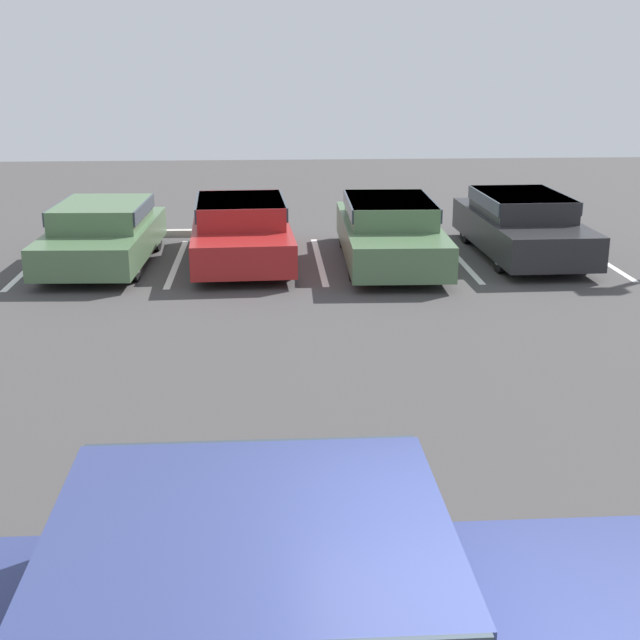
% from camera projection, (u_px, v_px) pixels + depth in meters
% --- Properties ---
extents(stall_stripe_a, '(0.12, 4.01, 0.01)m').
position_uv_depth(stall_stripe_a, '(32.00, 265.00, 17.01)').
color(stall_stripe_a, white).
rests_on(stall_stripe_a, ground_plane).
extents(stall_stripe_b, '(0.12, 4.01, 0.01)m').
position_uv_depth(stall_stripe_b, '(177.00, 263.00, 17.17)').
color(stall_stripe_b, white).
rests_on(stall_stripe_b, ground_plane).
extents(stall_stripe_c, '(0.12, 4.01, 0.01)m').
position_uv_depth(stall_stripe_c, '(319.00, 261.00, 17.32)').
color(stall_stripe_c, white).
rests_on(stall_stripe_c, ground_plane).
extents(stall_stripe_d, '(0.12, 4.01, 0.01)m').
position_uv_depth(stall_stripe_d, '(459.00, 259.00, 17.48)').
color(stall_stripe_d, white).
rests_on(stall_stripe_d, ground_plane).
extents(stall_stripe_e, '(0.12, 4.01, 0.01)m').
position_uv_depth(stall_stripe_e, '(596.00, 257.00, 17.64)').
color(stall_stripe_e, white).
rests_on(stall_stripe_e, ground_plane).
extents(parked_sedan_a, '(1.94, 4.32, 1.18)m').
position_uv_depth(parked_sedan_a, '(103.00, 232.00, 16.85)').
color(parked_sedan_a, '#4C6B47').
rests_on(parked_sedan_a, ground_plane).
extents(parked_sedan_b, '(2.02, 4.46, 1.21)m').
position_uv_depth(parked_sedan_b, '(241.00, 229.00, 17.05)').
color(parked_sedan_b, maroon).
rests_on(parked_sedan_b, ground_plane).
extents(parked_sedan_c, '(1.87, 4.81, 1.21)m').
position_uv_depth(parked_sedan_c, '(389.00, 229.00, 17.04)').
color(parked_sedan_c, '#4C6B47').
rests_on(parked_sedan_c, ground_plane).
extents(parked_sedan_d, '(1.83, 4.55, 1.23)m').
position_uv_depth(parked_sedan_d, '(522.00, 223.00, 17.57)').
color(parked_sedan_d, '#232326').
rests_on(parked_sedan_d, ground_plane).
extents(wheel_stop_curb, '(1.74, 0.20, 0.14)m').
position_uv_depth(wheel_stop_curb, '(158.00, 233.00, 19.54)').
color(wheel_stop_curb, '#B7B2A8').
rests_on(wheel_stop_curb, ground_plane).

